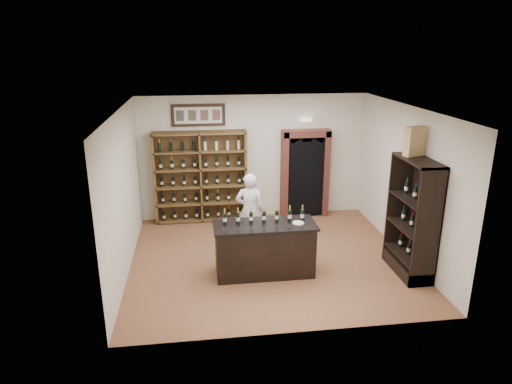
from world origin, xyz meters
TOP-DOWN VIEW (x-y plane):
  - floor at (0.00, 0.00)m, footprint 5.50×5.50m
  - ceiling at (0.00, 0.00)m, footprint 5.50×5.50m
  - wall_back at (0.00, 2.50)m, footprint 5.50×0.04m
  - wall_left at (-2.75, 0.00)m, footprint 0.04×5.00m
  - wall_right at (2.75, 0.00)m, footprint 0.04×5.00m
  - wine_shelf at (-1.30, 2.33)m, footprint 2.20×0.38m
  - framed_picture at (-1.30, 2.47)m, footprint 1.25×0.04m
  - arched_doorway at (1.25, 2.33)m, footprint 1.17×0.35m
  - emergency_light at (1.25, 2.42)m, footprint 0.30×0.10m
  - tasting_counter at (-0.20, -0.60)m, footprint 1.88×0.78m
  - counter_bottle_0 at (-0.92, -0.51)m, footprint 0.07×0.07m
  - counter_bottle_1 at (-0.68, -0.51)m, footprint 0.07×0.07m
  - counter_bottle_2 at (-0.44, -0.51)m, footprint 0.07×0.07m
  - counter_bottle_3 at (-0.20, -0.51)m, footprint 0.07×0.07m
  - counter_bottle_4 at (0.04, -0.51)m, footprint 0.07×0.07m
  - counter_bottle_5 at (0.28, -0.51)m, footprint 0.07×0.07m
  - counter_bottle_6 at (0.52, -0.51)m, footprint 0.07×0.07m
  - side_cabinet at (2.52, -0.90)m, footprint 0.48×1.20m
  - shopkeeper at (-0.33, 0.66)m, footprint 0.62×0.45m
  - plate at (0.41, -0.65)m, footprint 0.21×0.21m
  - wine_crate at (2.51, -0.63)m, footprint 0.41×0.27m

SIDE VIEW (x-z plane):
  - floor at x=0.00m, z-range 0.00..0.00m
  - tasting_counter at x=-0.20m, z-range -0.01..0.99m
  - side_cabinet at x=2.52m, z-range -0.35..1.85m
  - shopkeeper at x=-0.33m, z-range 0.00..1.61m
  - plate at x=0.41m, z-range 1.00..1.02m
  - wine_shelf at x=-1.30m, z-range 0.00..2.20m
  - counter_bottle_0 at x=-0.92m, z-range 0.96..1.26m
  - counter_bottle_1 at x=-0.68m, z-range 0.96..1.26m
  - counter_bottle_2 at x=-0.44m, z-range 0.96..1.26m
  - counter_bottle_3 at x=-0.20m, z-range 0.96..1.26m
  - counter_bottle_4 at x=0.04m, z-range 0.96..1.26m
  - counter_bottle_5 at x=0.28m, z-range 0.96..1.26m
  - counter_bottle_6 at x=0.52m, z-range 0.96..1.26m
  - arched_doorway at x=1.25m, z-range 0.05..2.22m
  - wall_back at x=0.00m, z-range 0.00..3.00m
  - wall_left at x=-2.75m, z-range 0.00..3.00m
  - wall_right at x=2.75m, z-range 0.00..3.00m
  - emergency_light at x=1.25m, z-range 2.35..2.45m
  - wine_crate at x=2.51m, z-range 2.20..2.73m
  - framed_picture at x=-1.30m, z-range 2.29..2.81m
  - ceiling at x=0.00m, z-range 3.00..3.00m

